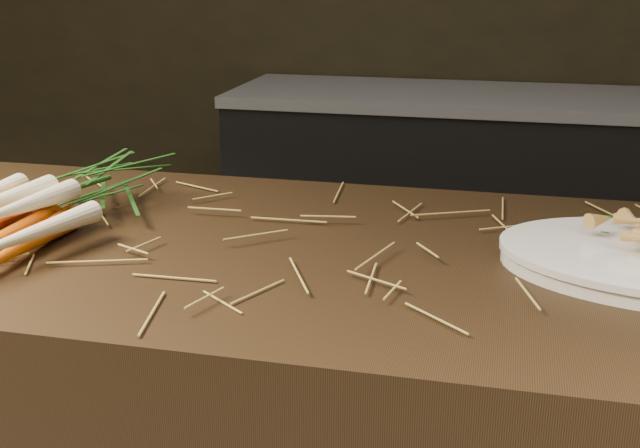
{
  "coord_description": "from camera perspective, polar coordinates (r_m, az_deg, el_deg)",
  "views": [
    {
      "loc": [
        0.39,
        -0.76,
        1.3
      ],
      "look_at": [
        0.16,
        0.23,
        0.96
      ],
      "focal_mm": 45.0,
      "sensor_mm": 36.0,
      "label": 1
    }
  ],
  "objects": [
    {
      "name": "root_veg_bunch",
      "position": [
        1.3,
        -18.36,
        1.91
      ],
      "size": [
        0.21,
        0.56,
        0.1
      ],
      "rotation": [
        0.0,
        0.0,
        -0.1
      ],
      "color": "#D34D00",
      "rests_on": "main_counter"
    },
    {
      "name": "back_counter",
      "position": [
        3.07,
        11.07,
        1.38
      ],
      "size": [
        1.82,
        0.62,
        0.84
      ],
      "color": "black",
      "rests_on": "ground"
    },
    {
      "name": "straw_bedding",
      "position": [
        1.19,
        -6.63,
        -0.71
      ],
      "size": [
        1.4,
        0.6,
        0.02
      ],
      "primitive_type": null,
      "color": "olive",
      "rests_on": "main_counter"
    }
  ]
}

